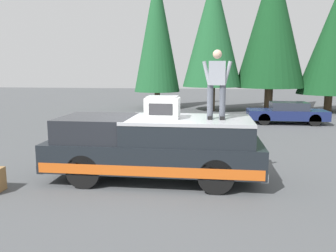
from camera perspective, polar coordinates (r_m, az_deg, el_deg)
The scene contains 9 objects.
ground_plane at distance 8.77m, azimuth -2.69°, elevation -9.66°, with size 90.00×90.00×0.00m, color #4C4F51.
pickup_truck at distance 8.92m, azimuth -2.28°, elevation -3.50°, with size 2.01×5.54×1.65m.
compressor_unit at distance 8.60m, azimuth -0.92°, elevation 3.14°, with size 0.65×0.84×0.56m.
person_on_truck_bed at distance 8.47m, azimuth 8.14°, elevation 7.19°, with size 0.29×0.72×1.69m.
parked_car_navy at distance 19.45m, azimuth 19.26°, elevation 2.10°, with size 1.64×4.10×1.16m.
conifer_far_left at distance 26.06m, azimuth 25.74°, elevation 11.87°, with size 4.32×4.32×7.63m.
conifer_left at distance 25.55m, azimuth 16.99°, elevation 16.22°, with size 4.78×4.78×10.57m.
conifer_center_left at distance 24.49m, azimuth 7.50°, elevation 15.65°, with size 4.09×4.09×9.48m.
conifer_center_right at distance 25.98m, azimuth -1.86°, elevation 15.57°, with size 3.40×3.40×10.12m.
Camera 1 is at (-8.17, -1.45, 2.85)m, focal length 36.49 mm.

